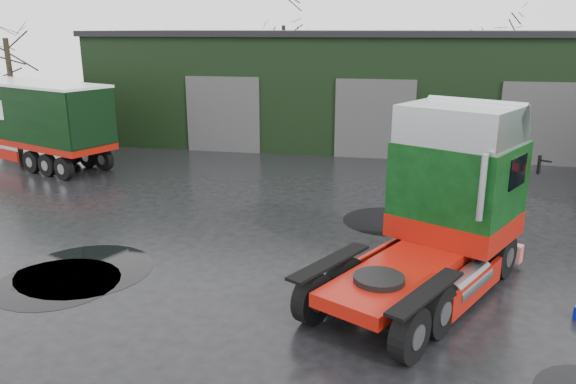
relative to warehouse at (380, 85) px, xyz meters
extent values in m
plane|color=black|center=(-2.00, -20.00, -3.16)|extent=(100.00, 100.00, 0.00)
cube|color=black|center=(0.00, 0.00, -0.16)|extent=(32.00, 12.00, 6.00)
cube|color=black|center=(0.00, 0.00, 2.99)|extent=(32.40, 12.40, 0.30)
cylinder|color=black|center=(-7.36, -22.61, -3.15)|extent=(3.24, 3.24, 0.01)
cylinder|color=black|center=(0.99, -15.93, -3.15)|extent=(3.05, 3.05, 0.01)
cylinder|color=black|center=(-7.08, -21.71, -3.15)|extent=(3.70, 3.70, 0.01)
camera|label=1|loc=(1.20, -34.63, 3.27)|focal=35.00mm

